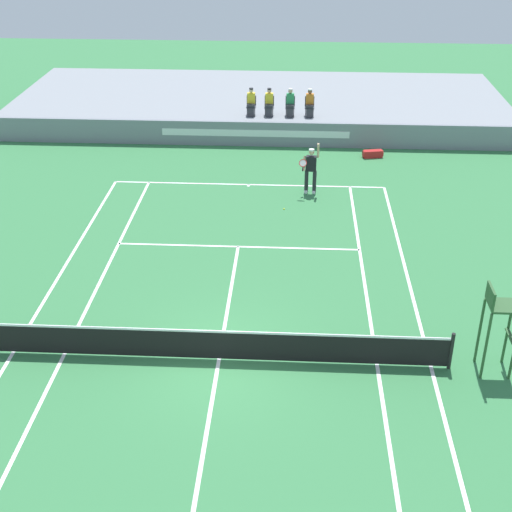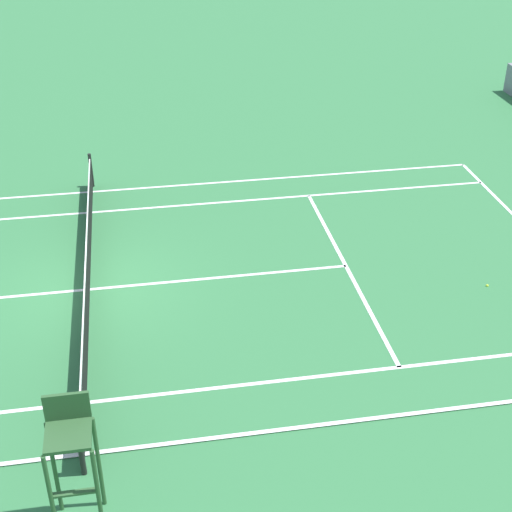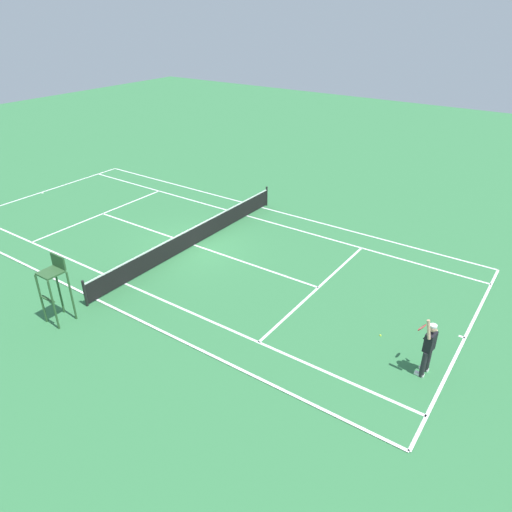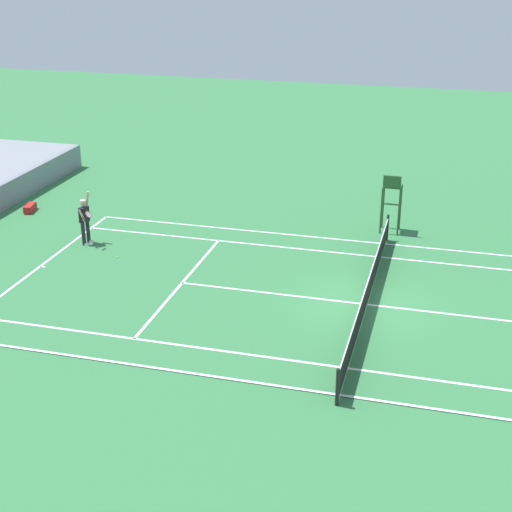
# 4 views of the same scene
# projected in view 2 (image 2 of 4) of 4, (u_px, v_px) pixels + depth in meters

# --- Properties ---
(ground_plane) EXTENTS (80.00, 80.00, 0.00)m
(ground_plane) POSITION_uv_depth(u_px,v_px,m) (90.00, 290.00, 18.29)
(ground_plane) COLOR #337542
(court) EXTENTS (11.08, 23.88, 0.03)m
(court) POSITION_uv_depth(u_px,v_px,m) (90.00, 290.00, 18.28)
(court) COLOR #337542
(court) RESTS_ON ground
(net) EXTENTS (11.98, 0.10, 1.07)m
(net) POSITION_uv_depth(u_px,v_px,m) (87.00, 272.00, 18.02)
(net) COLOR black
(net) RESTS_ON ground
(tennis_ball) EXTENTS (0.07, 0.07, 0.07)m
(tennis_ball) POSITION_uv_depth(u_px,v_px,m) (487.00, 286.00, 18.40)
(tennis_ball) COLOR #D1E533
(tennis_ball) RESTS_ON ground
(umpire_chair) EXTENTS (0.77, 0.77, 2.44)m
(umpire_chair) POSITION_uv_depth(u_px,v_px,m) (71.00, 450.00, 11.60)
(umpire_chair) COLOR #2D562D
(umpire_chair) RESTS_ON ground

